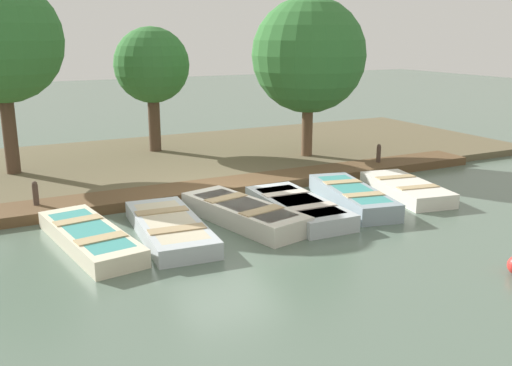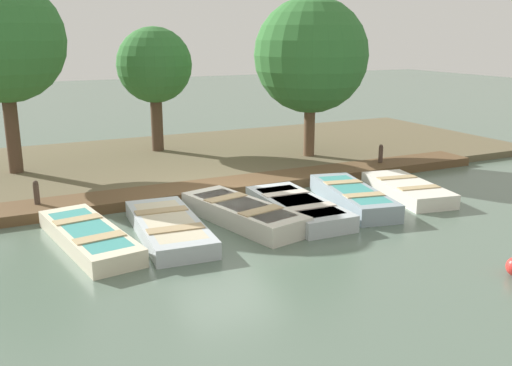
# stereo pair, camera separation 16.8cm
# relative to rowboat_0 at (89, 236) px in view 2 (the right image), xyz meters

# --- Properties ---
(ground_plane) EXTENTS (80.00, 80.00, 0.00)m
(ground_plane) POSITION_rel_rowboat_0_xyz_m (-1.11, 3.39, -0.18)
(ground_plane) COLOR #566B5B
(shore_bank) EXTENTS (8.00, 24.00, 0.22)m
(shore_bank) POSITION_rel_rowboat_0_xyz_m (-6.11, 3.39, -0.07)
(shore_bank) COLOR brown
(shore_bank) RESTS_ON ground_plane
(dock_walkway) EXTENTS (1.21, 17.12, 0.24)m
(dock_walkway) POSITION_rel_rowboat_0_xyz_m (-2.42, 3.39, -0.06)
(dock_walkway) COLOR brown
(dock_walkway) RESTS_ON ground_plane
(rowboat_0) EXTENTS (3.49, 1.49, 0.37)m
(rowboat_0) POSITION_rel_rowboat_0_xyz_m (0.00, 0.00, 0.00)
(rowboat_0) COLOR beige
(rowboat_0) RESTS_ON ground_plane
(rowboat_1) EXTENTS (3.36, 1.46, 0.36)m
(rowboat_1) POSITION_rel_rowboat_0_xyz_m (0.16, 1.56, -0.00)
(rowboat_1) COLOR #B2BCC1
(rowboat_1) RESTS_ON ground_plane
(rowboat_2) EXTENTS (3.41, 1.78, 0.44)m
(rowboat_2) POSITION_rel_rowboat_0_xyz_m (0.09, 3.27, 0.04)
(rowboat_2) COLOR beige
(rowboat_2) RESTS_ON ground_plane
(rowboat_3) EXTENTS (3.14, 1.29, 0.39)m
(rowboat_3) POSITION_rel_rowboat_0_xyz_m (0.18, 4.60, 0.01)
(rowboat_3) COLOR #B2BCC1
(rowboat_3) RESTS_ON ground_plane
(rowboat_4) EXTENTS (3.29, 1.61, 0.44)m
(rowboat_4) POSITION_rel_rowboat_0_xyz_m (0.08, 6.18, 0.04)
(rowboat_4) COLOR #8C9EA8
(rowboat_4) RESTS_ON ground_plane
(rowboat_5) EXTENTS (2.92, 1.61, 0.38)m
(rowboat_5) POSITION_rel_rowboat_0_xyz_m (0.04, 7.89, 0.01)
(rowboat_5) COLOR silver
(rowboat_5) RESTS_ON ground_plane
(mooring_post_near) EXTENTS (0.13, 0.13, 0.80)m
(mooring_post_near) POSITION_rel_rowboat_0_xyz_m (-2.52, -0.67, 0.22)
(mooring_post_near) COLOR #47382D
(mooring_post_near) RESTS_ON ground_plane
(mooring_post_far) EXTENTS (0.13, 0.13, 0.80)m
(mooring_post_far) POSITION_rel_rowboat_0_xyz_m (-2.52, 9.05, 0.22)
(mooring_post_far) COLOR #47382D
(mooring_post_far) RESTS_ON ground_plane
(park_tree_far_left) EXTENTS (3.32, 3.32, 5.48)m
(park_tree_far_left) POSITION_rel_rowboat_0_xyz_m (-6.14, -0.85, 3.62)
(park_tree_far_left) COLOR #4C3828
(park_tree_far_left) RESTS_ON ground_plane
(park_tree_left) EXTENTS (2.42, 2.42, 4.23)m
(park_tree_left) POSITION_rel_rowboat_0_xyz_m (-7.38, 3.63, 2.79)
(park_tree_left) COLOR #4C3828
(park_tree_left) RESTS_ON ground_plane
(park_tree_center) EXTENTS (3.52, 3.52, 5.11)m
(park_tree_center) POSITION_rel_rowboat_0_xyz_m (-4.44, 7.71, 3.16)
(park_tree_center) COLOR brown
(park_tree_center) RESTS_ON ground_plane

